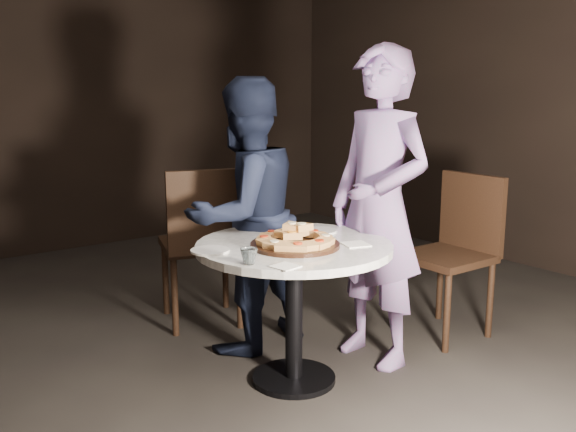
{
  "coord_description": "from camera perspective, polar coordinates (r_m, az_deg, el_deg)",
  "views": [
    {
      "loc": [
        -1.83,
        -2.42,
        1.5
      ],
      "look_at": [
        0.06,
        0.08,
        0.87
      ],
      "focal_mm": 40.0,
      "sensor_mm": 36.0,
      "label": 1
    }
  ],
  "objects": [
    {
      "name": "plate_left",
      "position": [
        3.05,
        -6.95,
        -3.06
      ],
      "size": [
        0.19,
        0.19,
        0.01
      ],
      "primitive_type": "cylinder",
      "rotation": [
        0.0,
        0.0,
        0.03
      ],
      "color": "white",
      "rests_on": "table"
    },
    {
      "name": "focaccia_pile",
      "position": [
        3.11,
        0.6,
        -1.91
      ],
      "size": [
        0.39,
        0.39,
        0.1
      ],
      "rotation": [
        0.0,
        0.0,
        0.21
      ],
      "color": "tan",
      "rests_on": "serving_board"
    },
    {
      "name": "napkin_far",
      "position": [
        3.17,
        6.02,
        -2.51
      ],
      "size": [
        0.15,
        0.15,
        0.01
      ],
      "primitive_type": "cube",
      "rotation": [
        0.0,
        0.0,
        -0.31
      ],
      "color": "white",
      "rests_on": "table"
    },
    {
      "name": "diner_navy",
      "position": [
        3.64,
        -3.88,
        -0.03
      ],
      "size": [
        0.82,
        0.67,
        1.56
      ],
      "primitive_type": "imported",
      "rotation": [
        0.0,
        0.0,
        3.25
      ],
      "color": "black",
      "rests_on": "ground"
    },
    {
      "name": "chair_right",
      "position": [
        4.05,
        14.79,
        -2.32
      ],
      "size": [
        0.49,
        0.47,
        0.98
      ],
      "rotation": [
        0.0,
        0.0,
        -1.59
      ],
      "color": "black",
      "rests_on": "ground"
    },
    {
      "name": "diner_teal",
      "position": [
        3.49,
        8.09,
        0.78
      ],
      "size": [
        0.44,
        0.65,
        1.73
      ],
      "primitive_type": "imported",
      "rotation": [
        0.0,
        0.0,
        -1.53
      ],
      "color": "slate",
      "rests_on": "ground"
    },
    {
      "name": "table",
      "position": [
        3.23,
        0.54,
        -4.79
      ],
      "size": [
        1.18,
        1.18,
        0.74
      ],
      "rotation": [
        0.0,
        0.0,
        0.23
      ],
      "color": "black",
      "rests_on": "ground"
    },
    {
      "name": "serving_board",
      "position": [
        3.12,
        0.62,
        -2.58
      ],
      "size": [
        0.54,
        0.54,
        0.02
      ],
      "primitive_type": "cylinder",
      "rotation": [
        0.0,
        0.0,
        -0.28
      ],
      "color": "black",
      "rests_on": "table"
    },
    {
      "name": "napkin_near",
      "position": [
        2.77,
        -0.25,
        -4.51
      ],
      "size": [
        0.12,
        0.12,
        0.01
      ],
      "primitive_type": "cube",
      "rotation": [
        0.0,
        0.0,
        0.16
      ],
      "color": "white",
      "rests_on": "table"
    },
    {
      "name": "floor",
      "position": [
        3.39,
        -0.06,
        -14.88
      ],
      "size": [
        7.0,
        7.0,
        0.0
      ],
      "primitive_type": "plane",
      "color": "black",
      "rests_on": "ground"
    },
    {
      "name": "chair_far",
      "position": [
        4.02,
        -7.54,
        -1.8
      ],
      "size": [
        0.61,
        0.63,
        1.02
      ],
      "rotation": [
        0.0,
        0.0,
        2.81
      ],
      "color": "black",
      "rests_on": "ground"
    },
    {
      "name": "plate_right",
      "position": [
        3.44,
        2.8,
        -1.33
      ],
      "size": [
        0.19,
        0.19,
        0.01
      ],
      "primitive_type": "cylinder",
      "rotation": [
        0.0,
        0.0,
        -0.0
      ],
      "color": "white",
      "rests_on": "table"
    },
    {
      "name": "water_glass",
      "position": [
        2.82,
        -3.49,
        -3.59
      ],
      "size": [
        0.09,
        0.09,
        0.07
      ],
      "primitive_type": "imported",
      "rotation": [
        0.0,
        0.0,
        0.13
      ],
      "color": "silver",
      "rests_on": "table"
    }
  ]
}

